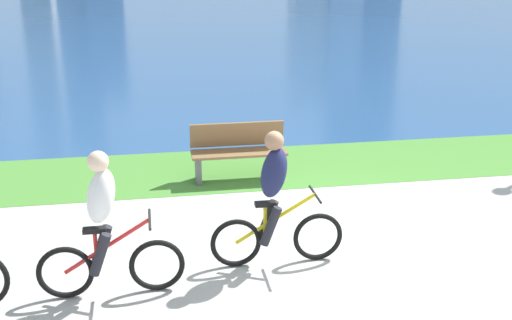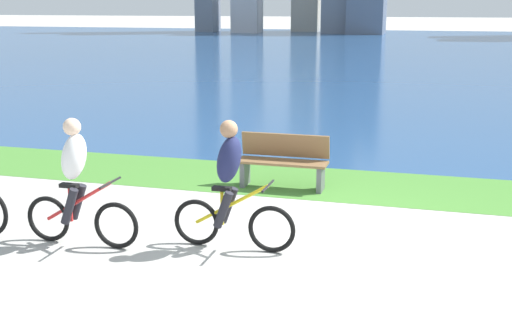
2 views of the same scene
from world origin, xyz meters
name	(u,v)px [view 1 (image 1 of 2)]	position (x,y,z in m)	size (l,w,h in m)	color
ground_plane	(338,233)	(0.00, 0.00, 0.00)	(300.00, 300.00, 0.00)	#B2AFA8
grass_strip_bayside	(293,165)	(0.00, 2.69, 0.00)	(120.00, 2.11, 0.01)	#478433
cyclist_lead	(275,199)	(-0.98, -0.65, 0.83)	(1.59, 0.52, 1.64)	black
cyclist_trailing	(105,225)	(-2.88, -1.05, 0.83)	(1.58, 0.52, 1.65)	black
bench_near_path	(238,152)	(-0.99, 2.25, 0.45)	(1.50, 0.47, 0.90)	brown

